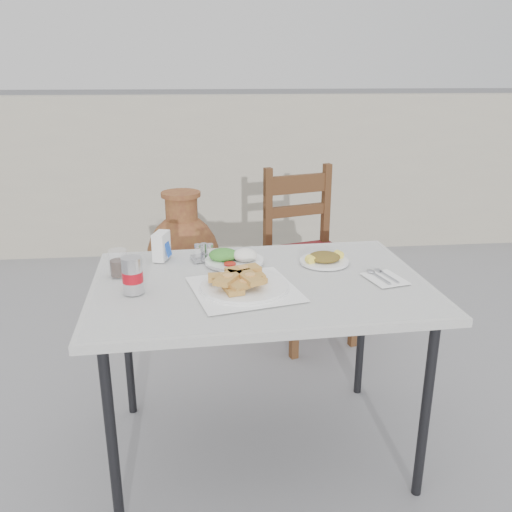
{
  "coord_description": "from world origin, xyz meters",
  "views": [
    {
      "loc": [
        -0.24,
        -1.72,
        1.38
      ],
      "look_at": [
        -0.06,
        0.05,
        0.77
      ],
      "focal_mm": 38.0,
      "sensor_mm": 36.0,
      "label": 1
    }
  ],
  "objects": [
    {
      "name": "ground",
      "position": [
        0.0,
        0.0,
        0.0
      ],
      "size": [
        80.0,
        80.0,
        0.0
      ],
      "primitive_type": "plane",
      "color": "slate",
      "rests_on": "ground"
    },
    {
      "name": "cafe_table",
      "position": [
        -0.05,
        0.0,
        0.65
      ],
      "size": [
        1.18,
        0.82,
        0.7
      ],
      "rotation": [
        0.0,
        0.0,
        0.04
      ],
      "color": "black",
      "rests_on": "ground"
    },
    {
      "name": "pide_plate",
      "position": [
        -0.11,
        -0.07,
        0.73
      ],
      "size": [
        0.39,
        0.39,
        0.07
      ],
      "rotation": [
        0.0,
        0.0,
        0.23
      ],
      "color": "white",
      "rests_on": "cafe_table"
    },
    {
      "name": "salad_rice_plate",
      "position": [
        -0.13,
        0.19,
        0.72
      ],
      "size": [
        0.22,
        0.22,
        0.06
      ],
      "color": "white",
      "rests_on": "cafe_table"
    },
    {
      "name": "salad_chopped_plate",
      "position": [
        0.21,
        0.16,
        0.71
      ],
      "size": [
        0.18,
        0.18,
        0.04
      ],
      "color": "white",
      "rests_on": "cafe_table"
    },
    {
      "name": "soda_can",
      "position": [
        -0.47,
        -0.06,
        0.76
      ],
      "size": [
        0.07,
        0.07,
        0.12
      ],
      "color": "silver",
      "rests_on": "cafe_table"
    },
    {
      "name": "cola_glass",
      "position": [
        -0.54,
        0.1,
        0.74
      ],
      "size": [
        0.07,
        0.07,
        0.09
      ],
      "color": "white",
      "rests_on": "cafe_table"
    },
    {
      "name": "napkin_holder",
      "position": [
        -0.4,
        0.26,
        0.75
      ],
      "size": [
        0.07,
        0.1,
        0.11
      ],
      "rotation": [
        0.0,
        0.0,
        -0.29
      ],
      "color": "white",
      "rests_on": "cafe_table"
    },
    {
      "name": "condiment_caddy",
      "position": [
        -0.24,
        0.24,
        0.72
      ],
      "size": [
        0.11,
        0.09,
        0.07
      ],
      "rotation": [
        0.0,
        0.0,
        0.25
      ],
      "color": "#AFB0B6",
      "rests_on": "cafe_table"
    },
    {
      "name": "cutlery_napkin",
      "position": [
        0.38,
        -0.02,
        0.7
      ],
      "size": [
        0.15,
        0.17,
        0.01
      ],
      "rotation": [
        0.0,
        0.0,
        0.24
      ],
      "color": "white",
      "rests_on": "cafe_table"
    },
    {
      "name": "chair",
      "position": [
        0.31,
        0.92,
        0.47
      ],
      "size": [
        0.5,
        0.5,
        0.91
      ],
      "rotation": [
        0.0,
        0.0,
        0.28
      ],
      "color": "#3B1F10",
      "rests_on": "ground"
    },
    {
      "name": "terracotta_urn",
      "position": [
        -0.35,
        1.25,
        0.34
      ],
      "size": [
        0.42,
        0.42,
        0.74
      ],
      "color": "brown",
      "rests_on": "ground"
    },
    {
      "name": "back_wall",
      "position": [
        0.0,
        2.5,
        0.6
      ],
      "size": [
        6.0,
        0.25,
        1.2
      ],
      "primitive_type": "cube",
      "color": "gray",
      "rests_on": "ground"
    }
  ]
}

